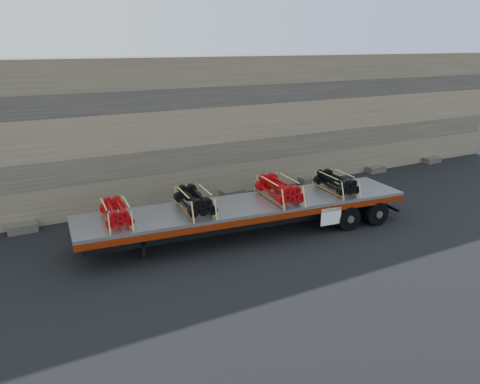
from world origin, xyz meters
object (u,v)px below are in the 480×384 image
Objects in this scene: bundle_front at (116,213)px; bundle_rear at (336,183)px; trailer at (248,219)px; bundle_midfront at (195,201)px; bundle_midrear at (279,190)px.

bundle_rear reaches higher than bundle_front.
trailer is 2.50m from bundle_midfront.
trailer is 5.96× the size of bundle_midrear.
trailer is at bearing 180.00° from bundle_midrear.
bundle_front is 2.99m from bundle_midfront.
bundle_midrear is 2.82m from bundle_rear.
bundle_midfront is (-2.25, 0.22, 1.08)m from trailer.
trailer is 4.37m from bundle_rear.
bundle_midrear is at bearing 0.00° from bundle_front.
bundle_rear is at bearing 0.00° from trailer.
bundle_midrear reaches higher than bundle_front.
bundle_front reaches higher than trailer.
bundle_midfront reaches higher than bundle_rear.
trailer is at bearing 180.00° from bundle_rear.
bundle_midrear reaches higher than trailer.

